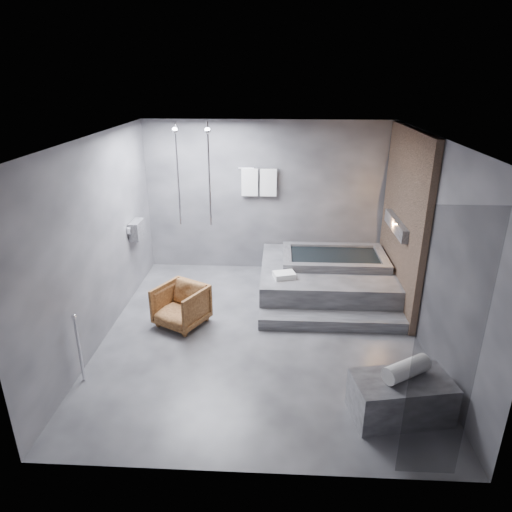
{
  "coord_description": "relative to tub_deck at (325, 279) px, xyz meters",
  "views": [
    {
      "loc": [
        0.23,
        -5.76,
        3.55
      ],
      "look_at": [
        -0.09,
        0.3,
        1.11
      ],
      "focal_mm": 32.0,
      "sensor_mm": 36.0,
      "label": 1
    }
  ],
  "objects": [
    {
      "name": "room",
      "position": [
        -0.65,
        -1.21,
        1.48
      ],
      "size": [
        5.0,
        5.04,
        2.82
      ],
      "color": "#303033",
      "rests_on": "ground"
    },
    {
      "name": "tub_deck",
      "position": [
        0.0,
        0.0,
        0.0
      ],
      "size": [
        2.2,
        2.0,
        0.5
      ],
      "primitive_type": "cube",
      "color": "#363538",
      "rests_on": "ground"
    },
    {
      "name": "tub_step",
      "position": [
        0.0,
        -1.18,
        -0.16
      ],
      "size": [
        2.2,
        0.36,
        0.18
      ],
      "primitive_type": "cube",
      "color": "#363538",
      "rests_on": "ground"
    },
    {
      "name": "concrete_bench",
      "position": [
        0.55,
        -3.07,
        -0.01
      ],
      "size": [
        1.14,
        0.76,
        0.47
      ],
      "primitive_type": "cube",
      "rotation": [
        0.0,
        0.0,
        0.18
      ],
      "color": "#323234",
      "rests_on": "ground"
    },
    {
      "name": "driftwood_chair",
      "position": [
        -2.26,
        -1.23,
        0.06
      ],
      "size": [
        0.91,
        0.92,
        0.62
      ],
      "primitive_type": "imported",
      "rotation": [
        0.0,
        0.0,
        -0.5
      ],
      "color": "#492812",
      "rests_on": "ground"
    },
    {
      "name": "rolled_towel",
      "position": [
        0.59,
        -3.02,
        0.32
      ],
      "size": [
        0.57,
        0.47,
        0.2
      ],
      "primitive_type": "cylinder",
      "rotation": [
        0.0,
        1.57,
        0.57
      ],
      "color": "silver",
      "rests_on": "concrete_bench"
    },
    {
      "name": "deck_towel",
      "position": [
        -0.72,
        -0.55,
        0.29
      ],
      "size": [
        0.39,
        0.33,
        0.09
      ],
      "primitive_type": "cube",
      "rotation": [
        0.0,
        0.0,
        0.28
      ],
      "color": "white",
      "rests_on": "tub_deck"
    }
  ]
}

